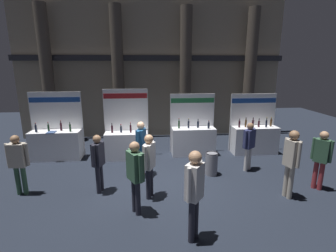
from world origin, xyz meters
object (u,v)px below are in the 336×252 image
object	(u,v)px
visitor_4	(149,161)
visitor_6	(135,171)
visitor_3	(249,143)
visitor_0	(291,158)
exhibitor_booth_0	(56,142)
visitor_9	(98,159)
visitor_7	(18,160)
exhibitor_booth_2	(193,139)
exhibitor_booth_1	(127,142)
exhibitor_booth_3	(254,138)
trash_bin	(211,164)
visitor_8	(194,188)
visitor_5	(321,156)
visitor_2	(141,144)

from	to	relation	value
visitor_4	visitor_6	bearing A→B (deg)	177.59
visitor_3	visitor_0	bearing A→B (deg)	62.84
exhibitor_booth_0	visitor_9	bearing A→B (deg)	-53.41
visitor_7	visitor_0	bearing A→B (deg)	178.14
exhibitor_booth_2	visitor_6	xyz separation A→B (m)	(-2.04, -3.76, 0.44)
exhibitor_booth_1	exhibitor_booth_3	distance (m)	4.88
exhibitor_booth_3	visitor_7	world-z (taller)	exhibitor_booth_3
visitor_3	visitor_9	bearing A→B (deg)	-25.37
trash_bin	visitor_3	xyz separation A→B (m)	(1.26, 0.24, 0.58)
exhibitor_booth_3	visitor_4	xyz separation A→B (m)	(-4.10, -3.03, 0.39)
visitor_4	exhibitor_booth_3	bearing A→B (deg)	-30.81
visitor_0	visitor_7	size ratio (longest dim) A/B	1.10
visitor_8	visitor_5	bearing A→B (deg)	-27.35
exhibitor_booth_1	visitor_4	bearing A→B (deg)	-75.00
visitor_6	visitor_8	distance (m)	1.53
exhibitor_booth_0	visitor_2	size ratio (longest dim) A/B	1.41
visitor_3	visitor_4	bearing A→B (deg)	-14.03
exhibitor_booth_3	visitor_0	xyz separation A→B (m)	(-0.55, -3.35, 0.46)
exhibitor_booth_0	exhibitor_booth_2	distance (m)	5.02
visitor_3	visitor_6	world-z (taller)	visitor_6
visitor_0	exhibitor_booth_1	bearing A→B (deg)	-140.31
exhibitor_booth_2	visitor_8	size ratio (longest dim) A/B	1.24
exhibitor_booth_2	trash_bin	world-z (taller)	exhibitor_booth_2
visitor_5	visitor_9	world-z (taller)	visitor_5
visitor_5	visitor_6	size ratio (longest dim) A/B	0.95
exhibitor_booth_0	visitor_9	distance (m)	3.32
exhibitor_booth_2	visitor_2	xyz separation A→B (m)	(-1.93, -1.73, 0.40)
visitor_5	visitor_9	bearing A→B (deg)	45.58
exhibitor_booth_1	visitor_9	size ratio (longest dim) A/B	1.57
visitor_3	visitor_5	size ratio (longest dim) A/B	0.96
exhibitor_booth_1	visitor_9	bearing A→B (deg)	-102.60
exhibitor_booth_3	visitor_4	size ratio (longest dim) A/B	1.35
visitor_5	visitor_7	bearing A→B (deg)	46.10
trash_bin	visitor_6	bearing A→B (deg)	-140.20
visitor_4	visitor_8	xyz separation A→B (m)	(0.82, -1.70, 0.11)
exhibitor_booth_2	exhibitor_booth_1	bearing A→B (deg)	-175.79
exhibitor_booth_1	visitor_0	bearing A→B (deg)	-36.63
exhibitor_booth_3	trash_bin	xyz separation A→B (m)	(-2.16, -1.82, -0.25)
visitor_2	exhibitor_booth_2	bearing A→B (deg)	151.57
visitor_6	visitor_9	world-z (taller)	visitor_6
visitor_5	visitor_2	bearing A→B (deg)	33.93
exhibitor_booth_0	visitor_6	distance (m)	4.81
exhibitor_booth_0	exhibitor_booth_2	xyz separation A→B (m)	(5.02, 0.01, -0.01)
exhibitor_booth_0	exhibitor_booth_1	size ratio (longest dim) A/B	0.96
visitor_2	visitor_7	xyz separation A→B (m)	(-3.15, -0.89, -0.04)
visitor_3	visitor_8	world-z (taller)	visitor_8
trash_bin	visitor_3	size ratio (longest dim) A/B	0.46
exhibitor_booth_0	visitor_2	bearing A→B (deg)	-29.02
exhibitor_booth_1	visitor_8	bearing A→B (deg)	-70.89
exhibitor_booth_0	exhibitor_booth_3	distance (m)	7.41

